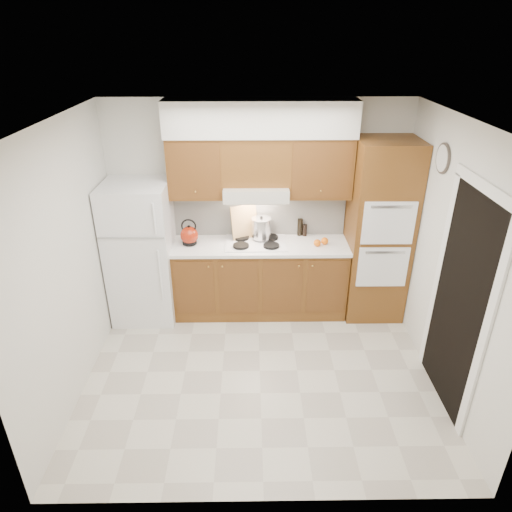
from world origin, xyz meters
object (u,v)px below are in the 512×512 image
at_px(fridge, 142,253).
at_px(stock_pot, 261,228).
at_px(kettle, 189,235).
at_px(oven_cabinet, 378,232).

distance_m(fridge, stock_pot, 1.48).
distance_m(fridge, kettle, 0.61).
xyz_separation_m(fridge, stock_pot, (1.45, 0.18, 0.23)).
xyz_separation_m(oven_cabinet, stock_pot, (-1.40, 0.14, -0.01)).
bearing_deg(stock_pot, oven_cabinet, -5.76).
height_order(fridge, kettle, fridge).
height_order(fridge, stock_pot, fridge).
distance_m(kettle, stock_pot, 0.88).
xyz_separation_m(oven_cabinet, kettle, (-2.27, 0.02, -0.04)).
distance_m(oven_cabinet, kettle, 2.27).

